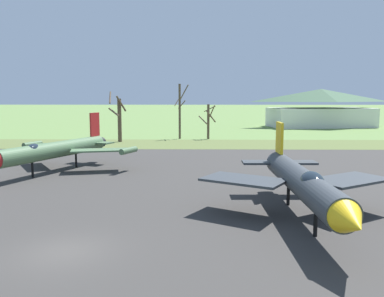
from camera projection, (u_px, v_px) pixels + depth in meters
name	position (u px, v px, depth m)	size (l,w,h in m)	color
ground_plane	(64.00, 253.00, 18.64)	(600.00, 600.00, 0.00)	#607F42
asphalt_apron	(121.00, 187.00, 31.90)	(108.32, 44.60, 0.05)	#383533
grass_verge_strip	(158.00, 144.00, 59.96)	(168.32, 12.00, 0.06)	#586635
jet_fighter_front_right	(302.00, 182.00, 23.07)	(11.75, 15.97, 5.22)	#33383D
jet_fighter_rear_left	(54.00, 150.00, 37.53)	(12.37, 14.71, 5.33)	#4C6B47
bare_tree_left_of_center	(119.00, 117.00, 62.22)	(2.84, 2.85, 7.73)	brown
bare_tree_center	(180.00, 110.00, 67.17)	(2.40, 1.78, 9.00)	brown
bare_tree_right_of_center	(208.00, 120.00, 66.87)	(2.89, 2.84, 5.68)	brown
visitor_building	(321.00, 108.00, 92.78)	(25.04, 14.65, 8.57)	silver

